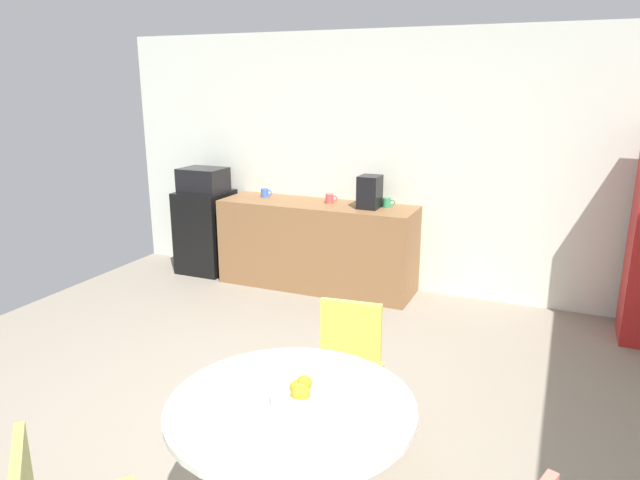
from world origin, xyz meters
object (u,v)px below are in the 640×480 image
(microwave, at_px, (203,180))
(mug_white, at_px, (330,199))
(coffee_maker, at_px, (370,192))
(mug_green, at_px, (387,203))
(round_table, at_px, (292,432))
(mini_fridge, at_px, (206,231))
(mug_red, at_px, (265,193))
(fruit_bowl, at_px, (301,395))
(chair_yellow, at_px, (347,355))

(microwave, height_order, mug_white, microwave)
(microwave, xyz_separation_m, coffee_maker, (1.94, 0.00, 0.01))
(mug_green, bearing_deg, microwave, -177.33)
(round_table, xyz_separation_m, mug_white, (-1.21, 3.38, 0.34))
(mini_fridge, height_order, mug_red, mug_red)
(mug_white, relative_size, mug_red, 1.00)
(fruit_bowl, height_order, mug_white, mug_white)
(round_table, xyz_separation_m, mug_green, (-0.61, 3.41, 0.34))
(round_table, bearing_deg, fruit_bowl, 9.72)
(round_table, relative_size, mug_green, 8.49)
(fruit_bowl, height_order, mug_red, mug_red)
(mini_fridge, bearing_deg, coffee_maker, 0.00)
(microwave, bearing_deg, chair_yellow, -42.19)
(mug_green, height_order, mug_red, same)
(chair_yellow, xyz_separation_m, mug_white, (-1.11, 2.42, 0.43))
(coffee_maker, bearing_deg, mug_green, 32.96)
(mini_fridge, distance_m, microwave, 0.59)
(mug_white, bearing_deg, mini_fridge, -177.67)
(chair_yellow, bearing_deg, mug_red, 127.51)
(microwave, xyz_separation_m, mug_white, (1.49, 0.06, -0.10))
(fruit_bowl, height_order, mug_green, mug_green)
(mini_fridge, bearing_deg, microwave, 0.00)
(mini_fridge, relative_size, microwave, 1.92)
(microwave, height_order, round_table, microwave)
(mini_fridge, distance_m, coffee_maker, 2.03)
(mug_green, height_order, coffee_maker, coffee_maker)
(microwave, height_order, mug_green, microwave)
(mini_fridge, relative_size, chair_yellow, 1.11)
(fruit_bowl, xyz_separation_m, mug_red, (-2.02, 3.39, 0.15))
(mug_red, bearing_deg, mug_white, -1.23)
(chair_yellow, xyz_separation_m, fruit_bowl, (0.15, -0.95, 0.28))
(round_table, relative_size, fruit_bowl, 4.14)
(mini_fridge, bearing_deg, mug_white, 2.33)
(microwave, xyz_separation_m, mug_red, (0.73, 0.08, -0.10))
(mug_white, distance_m, mug_green, 0.60)
(microwave, bearing_deg, round_table, -50.84)
(chair_yellow, distance_m, mug_white, 2.69)
(chair_yellow, distance_m, coffee_maker, 2.51)
(chair_yellow, height_order, fruit_bowl, fruit_bowl)
(fruit_bowl, relative_size, mug_white, 2.05)
(fruit_bowl, height_order, coffee_maker, coffee_maker)
(microwave, xyz_separation_m, mug_green, (2.09, 0.10, -0.10))
(fruit_bowl, bearing_deg, mug_green, 100.90)
(mug_white, height_order, coffee_maker, coffee_maker)
(microwave, relative_size, round_table, 0.44)
(mug_white, bearing_deg, chair_yellow, -65.40)
(mug_green, relative_size, coffee_maker, 0.40)
(mini_fridge, height_order, mug_white, mug_white)
(round_table, xyz_separation_m, coffee_maker, (-0.76, 3.32, 0.45))
(mini_fridge, relative_size, mug_white, 7.15)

